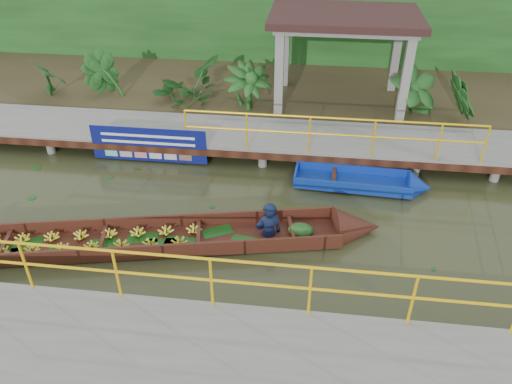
# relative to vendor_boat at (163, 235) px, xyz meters

# --- Properties ---
(ground) EXTENTS (80.00, 80.00, 0.00)m
(ground) POSITION_rel_vendor_boat_xyz_m (0.75, 0.84, -0.22)
(ground) COLOR #292E17
(ground) RESTS_ON ground
(land_strip) EXTENTS (30.00, 8.00, 0.45)m
(land_strip) POSITION_rel_vendor_boat_xyz_m (0.75, 8.34, 0.01)
(land_strip) COLOR #332919
(land_strip) RESTS_ON ground
(far_dock) EXTENTS (16.00, 2.06, 1.66)m
(far_dock) POSITION_rel_vendor_boat_xyz_m (0.77, 4.27, 0.26)
(far_dock) COLOR slate
(far_dock) RESTS_ON ground
(near_dock) EXTENTS (18.00, 2.40, 1.73)m
(near_dock) POSITION_rel_vendor_boat_xyz_m (1.75, -3.36, 0.08)
(near_dock) COLOR slate
(near_dock) RESTS_ON ground
(pavilion) EXTENTS (4.40, 3.00, 3.00)m
(pavilion) POSITION_rel_vendor_boat_xyz_m (3.75, 7.14, 2.60)
(pavilion) COLOR slate
(pavilion) RESTS_ON ground
(foliage_backdrop) EXTENTS (30.00, 0.80, 4.00)m
(foliage_backdrop) POSITION_rel_vendor_boat_xyz_m (0.75, 10.84, 1.78)
(foliage_backdrop) COLOR #163B13
(foliage_backdrop) RESTS_ON ground
(vendor_boat) EXTENTS (9.96, 3.02, 2.07)m
(vendor_boat) POSITION_rel_vendor_boat_xyz_m (0.00, 0.00, 0.00)
(vendor_boat) COLOR #3D1810
(vendor_boat) RESTS_ON ground
(moored_blue_boat) EXTENTS (3.42, 1.07, 0.80)m
(moored_blue_boat) POSITION_rel_vendor_boat_xyz_m (4.92, 2.76, -0.08)
(moored_blue_boat) COLOR #0D2C94
(moored_blue_boat) RESTS_ON ground
(blue_banner) EXTENTS (3.15, 0.04, 0.98)m
(blue_banner) POSITION_rel_vendor_boat_xyz_m (-1.29, 3.32, 0.34)
(blue_banner) COLOR navy
(blue_banner) RESTS_ON ground
(tropical_plants) EXTENTS (14.12, 1.12, 1.40)m
(tropical_plants) POSITION_rel_vendor_boat_xyz_m (0.70, 6.14, 0.93)
(tropical_plants) COLOR #163B13
(tropical_plants) RESTS_ON ground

